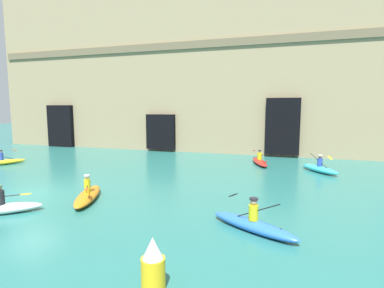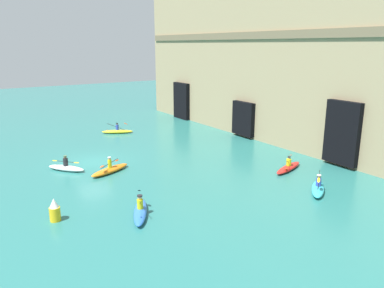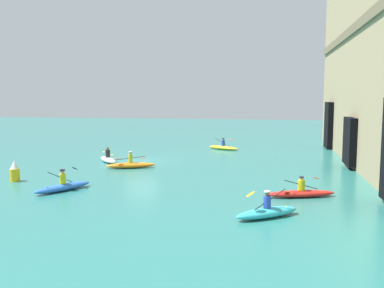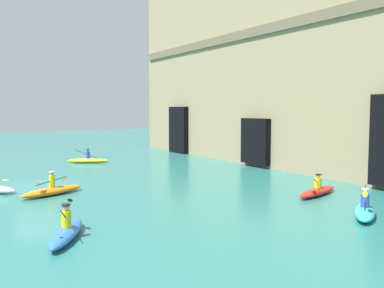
% 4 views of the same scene
% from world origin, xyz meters
% --- Properties ---
extents(ground_plane, '(120.00, 120.00, 0.00)m').
position_xyz_m(ground_plane, '(0.00, 0.00, 0.00)').
color(ground_plane, '#28706B').
extents(cliff_bluff, '(38.10, 5.70, 16.09)m').
position_xyz_m(cliff_bluff, '(0.33, 18.21, 8.00)').
color(cliff_bluff, '#9E8966').
rests_on(cliff_bluff, ground).
extents(kayak_red, '(1.76, 3.58, 1.06)m').
position_xyz_m(kayak_red, '(9.91, 11.48, 0.22)').
color(kayak_red, red).
rests_on(kayak_red, ground).
extents(kayak_yellow, '(2.16, 3.20, 1.12)m').
position_xyz_m(kayak_yellow, '(-8.32, 5.46, 0.22)').
color(kayak_yellow, yellow).
rests_on(kayak_yellow, ground).
extents(kayak_blue, '(3.34, 2.24, 1.23)m').
position_xyz_m(kayak_blue, '(10.79, -1.04, 0.24)').
color(kayak_blue, blue).
rests_on(kayak_blue, ground).
extents(kayak_orange, '(2.09, 3.51, 1.18)m').
position_xyz_m(kayak_orange, '(3.18, 0.18, 0.23)').
color(kayak_orange, orange).
rests_on(kayak_orange, ground).
extents(kayak_cyan, '(2.47, 2.90, 1.21)m').
position_xyz_m(kayak_cyan, '(13.91, 9.83, 0.25)').
color(kayak_cyan, '#33B2C6').
rests_on(kayak_cyan, ground).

